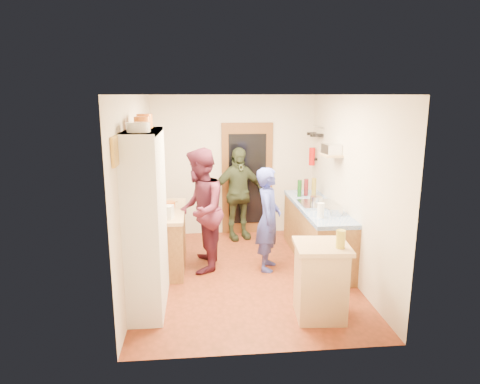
{
  "coord_description": "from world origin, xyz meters",
  "views": [
    {
      "loc": [
        -0.65,
        -5.88,
        2.6
      ],
      "look_at": [
        -0.06,
        0.15,
        1.22
      ],
      "focal_mm": 32.0,
      "sensor_mm": 36.0,
      "label": 1
    }
  ],
  "objects": [
    {
      "name": "wall_shelf",
      "position": [
        1.37,
        0.45,
        1.7
      ],
      "size": [
        0.26,
        0.42,
        0.03
      ],
      "primitive_type": "cube",
      "color": "tan",
      "rests_on": "wall_right"
    },
    {
      "name": "picture_frame",
      "position": [
        -1.48,
        -1.55,
        2.05
      ],
      "size": [
        0.03,
        0.25,
        0.3
      ],
      "primitive_type": "cube",
      "color": "gold",
      "rests_on": "wall_left"
    },
    {
      "name": "bottle_b",
      "position": [
        1.18,
        1.16,
        1.05
      ],
      "size": [
        0.08,
        0.08,
        0.29
      ],
      "primitive_type": "cylinder",
      "rotation": [
        0.0,
        0.0,
        -0.07
      ],
      "color": "#591419",
      "rests_on": "right_counter_top"
    },
    {
      "name": "hob",
      "position": [
        1.2,
        0.46,
        0.92
      ],
      "size": [
        0.55,
        0.58,
        0.04
      ],
      "primitive_type": "cube",
      "color": "silver",
      "rests_on": "right_counter_top"
    },
    {
      "name": "bottle_c",
      "position": [
        1.31,
        1.13,
        1.05
      ],
      "size": [
        0.09,
        0.09,
        0.31
      ],
      "primitive_type": "cylinder",
      "rotation": [
        0.0,
        0.0,
        0.2
      ],
      "color": "olive",
      "rests_on": "right_counter_top"
    },
    {
      "name": "right_counter_top",
      "position": [
        1.2,
        0.5,
        0.87
      ],
      "size": [
        0.62,
        2.22,
        0.06
      ],
      "primitive_type": "cube",
      "color": "#164CB2",
      "rests_on": "right_counter_base"
    },
    {
      "name": "pot_on_hob",
      "position": [
        1.15,
        0.4,
        1.0
      ],
      "size": [
        0.19,
        0.19,
        0.12
      ],
      "primitive_type": "cylinder",
      "color": "silver",
      "rests_on": "hob"
    },
    {
      "name": "pan_hang_c",
      "position": [
        1.4,
        1.75,
        1.91
      ],
      "size": [
        0.17,
        0.17,
        0.05
      ],
      "primitive_type": "cylinder",
      "color": "black",
      "rests_on": "pan_rail"
    },
    {
      "name": "toaster",
      "position": [
        -1.15,
        -0.01,
        0.99
      ],
      "size": [
        0.28,
        0.21,
        0.18
      ],
      "primitive_type": "cube",
      "rotation": [
        0.0,
        0.0,
        -0.22
      ],
      "color": "white",
      "rests_on": "left_counter_top"
    },
    {
      "name": "bottle_a",
      "position": [
        1.05,
        1.1,
        1.04
      ],
      "size": [
        0.09,
        0.09,
        0.29
      ],
      "primitive_type": "cylinder",
      "rotation": [
        0.0,
        0.0,
        0.33
      ],
      "color": "#143F14",
      "rests_on": "right_counter_top"
    },
    {
      "name": "oil_jar",
      "position": [
        0.92,
        -1.44,
        1.01
      ],
      "size": [
        0.11,
        0.11,
        0.21
      ],
      "primitive_type": "cylinder",
      "rotation": [
        0.0,
        0.0,
        -0.08
      ],
      "color": "#AD9E2D",
      "rests_on": "island_top"
    },
    {
      "name": "pan_hang_b",
      "position": [
        1.4,
        1.55,
        1.9
      ],
      "size": [
        0.16,
        0.16,
        0.05
      ],
      "primitive_type": "cylinder",
      "color": "black",
      "rests_on": "pan_rail"
    },
    {
      "name": "cutting_board",
      "position": [
        0.71,
        -1.25,
        0.9
      ],
      "size": [
        0.37,
        0.31,
        0.02
      ],
      "primitive_type": "cube",
      "rotation": [
        0.0,
        0.0,
        -0.08
      ],
      "color": "white",
      "rests_on": "island_top"
    },
    {
      "name": "left_counter_top",
      "position": [
        -1.2,
        0.45,
        0.88
      ],
      "size": [
        0.64,
        1.44,
        0.05
      ],
      "primitive_type": "cube",
      "color": "tan",
      "rests_on": "left_counter_base"
    },
    {
      "name": "door_frame",
      "position": [
        0.25,
        1.97,
        1.05
      ],
      "size": [
        0.95,
        0.06,
        2.1
      ],
      "primitive_type": "cube",
      "color": "brown",
      "rests_on": "ground"
    },
    {
      "name": "wall_back",
      "position": [
        0.0,
        2.01,
        1.3
      ],
      "size": [
        3.0,
        0.02,
        2.6
      ],
      "primitive_type": "cube",
      "color": "beige",
      "rests_on": "ground"
    },
    {
      "name": "floor",
      "position": [
        0.0,
        0.0,
        -0.01
      ],
      "size": [
        3.0,
        4.0,
        0.02
      ],
      "primitive_type": "cube",
      "color": "maroon",
      "rests_on": "ground"
    },
    {
      "name": "island_base",
      "position": [
        0.75,
        -1.31,
        0.43
      ],
      "size": [
        0.59,
        0.59,
        0.86
      ],
      "primitive_type": "cube",
      "rotation": [
        0.0,
        0.0,
        -0.08
      ],
      "color": "tan",
      "rests_on": "ground"
    },
    {
      "name": "hutch_top_shelf",
      "position": [
        -1.3,
        -0.8,
        2.18
      ],
      "size": [
        0.4,
        1.14,
        0.04
      ],
      "primitive_type": "cube",
      "color": "silver",
      "rests_on": "hutch_body"
    },
    {
      "name": "left_counter_base",
      "position": [
        -1.2,
        0.45,
        0.42
      ],
      "size": [
        0.6,
        1.4,
        0.85
      ],
      "primitive_type": "cube",
      "color": "olive",
      "rests_on": "ground"
    },
    {
      "name": "right_counter_base",
      "position": [
        1.2,
        0.5,
        0.42
      ],
      "size": [
        0.6,
        2.2,
        0.84
      ],
      "primitive_type": "cube",
      "color": "olive",
      "rests_on": "ground"
    },
    {
      "name": "orange_bowl",
      "position": [
        -1.12,
        0.61,
        0.94
      ],
      "size": [
        0.19,
        0.19,
        0.08
      ],
      "primitive_type": "cylinder",
      "rotation": [
        0.0,
        0.0,
        0.01
      ],
      "color": "orange",
      "rests_on": "left_counter_top"
    },
    {
      "name": "ext_bracket",
      "position": [
        1.47,
        1.7,
        1.45
      ],
      "size": [
        0.06,
        0.1,
        0.04
      ],
      "primitive_type": "cube",
      "color": "black",
      "rests_on": "wall_right"
    },
    {
      "name": "paper_towel",
      "position": [
        1.05,
        -0.2,
        1.01
      ],
      "size": [
        0.1,
        0.1,
        0.21
      ],
      "primitive_type": "cylinder",
      "rotation": [
        0.0,
        0.0,
        0.04
      ],
      "color": "white",
      "rests_on": "right_counter_top"
    },
    {
      "name": "island_top",
      "position": [
        0.75,
        -1.31,
        0.89
      ],
      "size": [
        0.67,
        0.67,
        0.05
      ],
      "primitive_type": "cube",
      "rotation": [
        0.0,
        0.0,
        -0.08
      ],
      "color": "tan",
      "rests_on": "island_base"
    },
    {
      "name": "kettle",
      "position": [
        -1.25,
        0.31,
        0.99
      ],
      "size": [
        0.17,
        0.17,
        0.17
      ],
      "primitive_type": "cylinder",
      "rotation": [
        0.0,
        0.0,
        -0.13
      ],
      "color": "white",
      "rests_on": "left_counter_top"
    },
    {
      "name": "hutch_body",
      "position": [
        -1.3,
        -0.8,
        1.1
      ],
      "size": [
        0.4,
        1.2,
        2.2
      ],
      "primitive_type": "cube",
      "color": "silver",
      "rests_on": "ground"
    },
    {
      "name": "person_left",
      "position": [
        -0.61,
        0.31,
        0.93
      ],
      "size": [
        0.78,
        0.96,
        1.85
      ],
      "primitive_type": "imported",
      "rotation": [
        0.0,
        0.0,
        -1.66
      ],
      "color": "#471828",
      "rests_on": "ground"
    },
    {
      "name": "plate_stack",
      "position": [
        -1.3,
        -1.08,
        2.25
      ],
      "size": [
        0.26,
        0.26,
        0.11
      ],
      "primitive_type": "cylinder",
      "color": "white",
      "rests_on": "hutch_top_shelf"
    },
    {
      "name": "orange_pot_a",
      "position": [
        -1.3,
        -0.73,
        2.28
      ],
      "size": [
        0.19,
        0.19,
        0.15
      ],
      "primitive_type": "cylinder",
      "color": "orange",
      "rests_on": "hutch_top_shelf"
    },
    {
      "name": "radio",
      "position": [
        1.37,
        0.45,
        1.79
      ],
      "size": [
        0.25,
        0.32,
        0.15
      ],
      "primitive_type": "cube",
      "rotation": [
        0.0,
        0.0,
        0.09
      ],
      "color": "silver",
      "rests_on": "wall_shelf"
    },
    {
      "name": "wall_left",
      "position": [
        -1.51,
        0.0,
        1.3
      ],
      "size": [
        0.02,
        4.0,
        2.6
      ],
      "primitive_type": "cube",
      "color": "beige",
      "rests_on": "ground"
    },
    {
      "name": "pan_hang_a",
      "position": [
        1.4,
        1.35,
        1.92
      ],
      "size": [
        0.18,
        0.18,
        0.05
      ],
      "primitive_type": "cylinder",
      "color": "black",
      "rests_on": "pan_rail"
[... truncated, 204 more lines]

